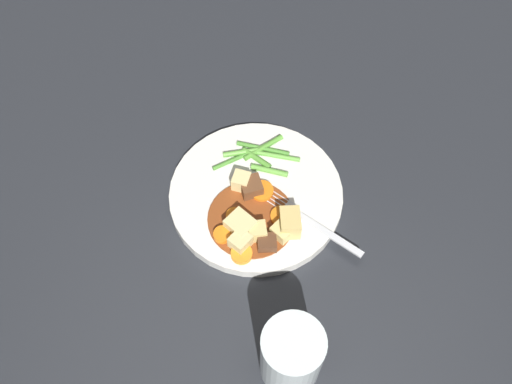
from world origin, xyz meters
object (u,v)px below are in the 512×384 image
object	(u,v)px
carrot_slice_1	(223,235)
potato_chunk_5	(257,232)
fork	(307,220)
dinner_plate	(256,195)
potato_chunk_3	(241,182)
meat_chunk_1	(267,243)
meat_chunk_0	(251,190)
potato_chunk_0	(282,231)
potato_chunk_4	(241,226)
potato_chunk_2	(290,223)
carrot_slice_0	(235,216)
water_glass	(292,355)
potato_chunk_1	(240,242)
carrot_slice_2	(262,191)
carrot_slice_3	(282,217)
carrot_slice_4	(242,254)

from	to	relation	value
carrot_slice_1	potato_chunk_5	size ratio (longest dim) A/B	1.05
potato_chunk_5	fork	bearing A→B (deg)	117.03
dinner_plate	carrot_slice_1	size ratio (longest dim) A/B	9.98
potato_chunk_3	meat_chunk_1	distance (m)	0.11
dinner_plate	meat_chunk_0	distance (m)	0.02
potato_chunk_0	potato_chunk_4	world-z (taller)	potato_chunk_4
dinner_plate	potato_chunk_0	distance (m)	0.08
potato_chunk_2	potato_chunk_5	distance (m)	0.05
carrot_slice_0	carrot_slice_1	distance (m)	0.04
potato_chunk_5	potato_chunk_0	bearing A→B (deg)	99.85
carrot_slice_0	water_glass	xyz separation A→B (m)	(0.20, 0.10, 0.03)
potato_chunk_0	potato_chunk_1	world-z (taller)	potato_chunk_1
meat_chunk_0	potato_chunk_3	bearing A→B (deg)	-124.65
carrot_slice_2	water_glass	world-z (taller)	water_glass
carrot_slice_0	water_glass	world-z (taller)	water_glass
carrot_slice_2	water_glass	xyz separation A→B (m)	(0.24, 0.07, 0.03)
carrot_slice_3	meat_chunk_1	size ratio (longest dim) A/B	1.29
fork	potato_chunk_5	bearing A→B (deg)	-62.97
potato_chunk_5	carrot_slice_2	bearing A→B (deg)	-177.17
meat_chunk_1	fork	size ratio (longest dim) A/B	0.16
carrot_slice_3	potato_chunk_1	world-z (taller)	potato_chunk_1
carrot_slice_4	meat_chunk_1	bearing A→B (deg)	120.15
carrot_slice_3	water_glass	world-z (taller)	water_glass
potato_chunk_1	meat_chunk_1	xyz separation A→B (m)	(-0.01, 0.04, -0.00)
carrot_slice_4	water_glass	xyz separation A→B (m)	(0.14, 0.08, 0.03)
carrot_slice_1	fork	bearing A→B (deg)	110.55
water_glass	potato_chunk_2	bearing A→B (deg)	-173.37
potato_chunk_2	meat_chunk_1	size ratio (longest dim) A/B	1.41
carrot_slice_4	potato_chunk_0	size ratio (longest dim) A/B	1.14
carrot_slice_3	potato_chunk_3	bearing A→B (deg)	-124.34
carrot_slice_0	potato_chunk_5	world-z (taller)	potato_chunk_5
dinner_plate	fork	world-z (taller)	fork
potato_chunk_5	fork	world-z (taller)	potato_chunk_5
dinner_plate	carrot_slice_1	distance (m)	0.09
carrot_slice_0	potato_chunk_5	xyz separation A→B (m)	(0.02, 0.04, 0.01)
potato_chunk_2	fork	world-z (taller)	potato_chunk_2
dinner_plate	carrot_slice_4	xyz separation A→B (m)	(0.10, -0.01, 0.01)
carrot_slice_0	potato_chunk_4	distance (m)	0.02
potato_chunk_3	water_glass	distance (m)	0.27
carrot_slice_4	carrot_slice_3	bearing A→B (deg)	143.69
carrot_slice_2	potato_chunk_4	xyz separation A→B (m)	(0.07, -0.02, 0.01)
potato_chunk_0	potato_chunk_5	distance (m)	0.04
potato_chunk_2	meat_chunk_1	world-z (taller)	potato_chunk_2
potato_chunk_5	carrot_slice_1	bearing A→B (deg)	-79.37
potato_chunk_4	potato_chunk_1	bearing A→B (deg)	8.50
carrot_slice_2	potato_chunk_0	xyz separation A→B (m)	(0.07, 0.04, 0.01)
potato_chunk_1	meat_chunk_1	bearing A→B (deg)	98.04
potato_chunk_1	meat_chunk_0	size ratio (longest dim) A/B	0.89
potato_chunk_2	potato_chunk_5	size ratio (longest dim) A/B	1.51
carrot_slice_1	water_glass	world-z (taller)	water_glass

